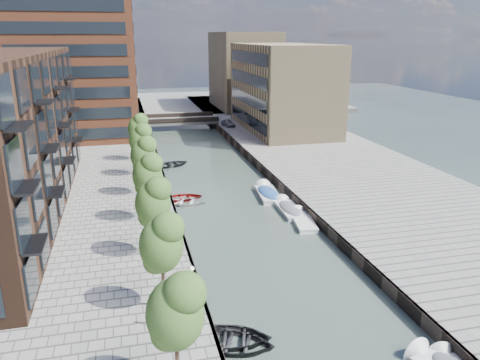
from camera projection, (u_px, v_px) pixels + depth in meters
name	position (u px, v px, depth m)	size (l,w,h in m)	color
water	(214.00, 176.00, 56.61)	(300.00, 300.00, 0.00)	#38473F
quay_right	(336.00, 164.00, 60.14)	(20.00, 140.00, 1.00)	gray
quay_wall_left	(163.00, 176.00, 55.06)	(0.25, 140.00, 1.00)	#332823
quay_wall_right	(262.00, 169.00, 57.87)	(0.25, 140.00, 1.00)	#332823
far_closure	(167.00, 104.00, 112.08)	(80.00, 40.00, 1.00)	gray
apartment_block	(7.00, 136.00, 40.38)	(8.00, 38.00, 14.00)	#311C13
tower	(72.00, 38.00, 71.14)	(18.00, 18.00, 30.00)	brown
tan_block_near	(282.00, 87.00, 78.31)	(12.00, 25.00, 14.00)	tan
tan_block_far	(244.00, 70.00, 102.11)	(12.00, 20.00, 16.00)	tan
bridge	(181.00, 120.00, 85.86)	(13.00, 6.00, 1.30)	gray
tree_0	(175.00, 309.00, 19.72)	(2.50, 2.50, 5.95)	#382619
tree_1	(161.00, 241.00, 26.20)	(2.50, 2.50, 5.95)	#382619
tree_2	(153.00, 200.00, 32.69)	(2.50, 2.50, 5.95)	#382619
tree_3	(147.00, 173.00, 39.18)	(2.50, 2.50, 5.95)	#382619
tree_4	(143.00, 153.00, 45.67)	(2.50, 2.50, 5.95)	#382619
tree_5	(140.00, 139.00, 52.16)	(2.50, 2.50, 5.95)	#382619
tree_6	(138.00, 127.00, 58.65)	(2.50, 2.50, 5.95)	#382619
lamp_0	(193.00, 294.00, 24.25)	(0.24, 0.24, 4.12)	black
lamp_1	(165.00, 196.00, 39.09)	(0.24, 0.24, 4.12)	black
lamp_2	(152.00, 152.00, 53.92)	(0.24, 0.24, 4.12)	black
sloop_0	(230.00, 342.00, 26.09)	(3.40, 4.76, 0.99)	black
sloop_1	(233.00, 347.00, 25.64)	(3.33, 4.66, 0.97)	black
sloop_2	(183.00, 199.00, 48.67)	(2.94, 4.12, 0.85)	maroon
sloop_3	(184.00, 204.00, 47.33)	(3.29, 4.61, 0.95)	silver
sloop_4	(172.00, 166.00, 61.11)	(3.24, 4.54, 0.94)	#232426
motorboat_2	(302.00, 220.00, 42.90)	(2.35, 5.06, 1.62)	white
motorboat_3	(267.00, 193.00, 49.84)	(2.51, 5.91, 1.92)	silver
motorboat_4	(288.00, 209.00, 45.42)	(1.99, 5.26, 1.73)	white
car	(228.00, 123.00, 82.04)	(1.44, 3.57, 1.22)	#929697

